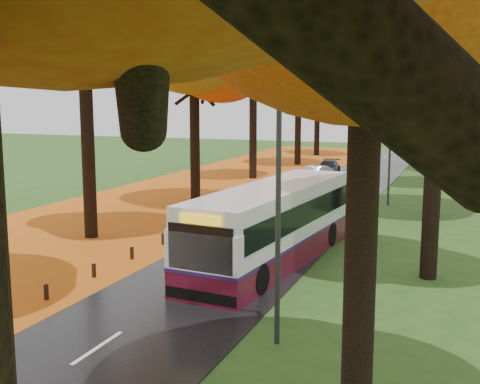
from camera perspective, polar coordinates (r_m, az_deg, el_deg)
The scene contains 13 objects.
road at distance 33.16m, azimuth 5.49°, elevation -2.19°, with size 6.50×90.00×0.04m, color black.
centre_line at distance 33.16m, azimuth 5.49°, elevation -2.15°, with size 0.12×90.00×0.01m, color silver.
leaf_verge at distance 36.57m, azimuth -8.22°, elevation -1.22°, with size 12.00×90.00×0.02m, color #922C0D.
leaf_drift at distance 34.08m, azimuth 0.55°, elevation -1.81°, with size 0.90×90.00×0.01m, color orange.
trees_left at distance 37.13m, azimuth -4.43°, elevation 13.76°, with size 9.20×74.00×13.88m.
trees_right at distance 33.47m, azimuth 19.00°, elevation 14.11°, with size 9.30×74.20×13.96m.
streetlamp_near at distance 15.22m, azimuth 2.77°, elevation 2.55°, with size 2.45×0.18×8.00m.
streetlamp_mid at distance 36.71m, azimuth 13.71°, elevation 6.05°, with size 2.45×0.18×8.00m.
streetlamp_far at distance 58.57m, azimuth 16.56°, elevation 6.93°, with size 2.45×0.18×8.00m.
bus at distance 23.40m, azimuth 3.20°, elevation -2.89°, with size 3.69×11.58×3.00m.
car_white at distance 40.68m, azimuth 5.12°, elevation 0.83°, with size 1.53×3.80×1.29m, color silver.
car_silver at distance 45.95m, azimuth 7.06°, elevation 1.70°, with size 1.31×3.75×1.24m, color #A0A2A7.
car_dark at distance 50.42m, azimuth 8.36°, elevation 2.29°, with size 1.68×4.14×1.20m, color black.
Camera 1 is at (8.70, -6.36, 6.41)m, focal length 45.00 mm.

